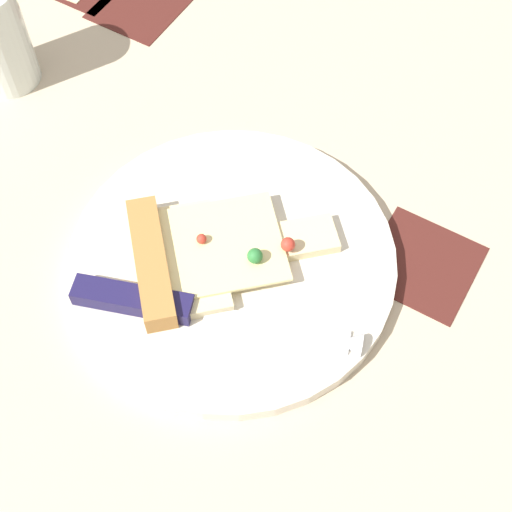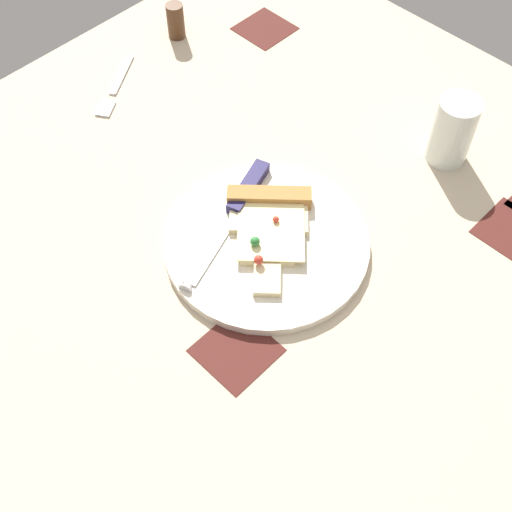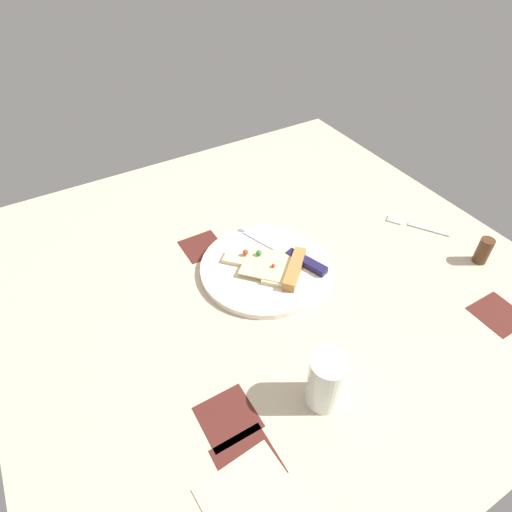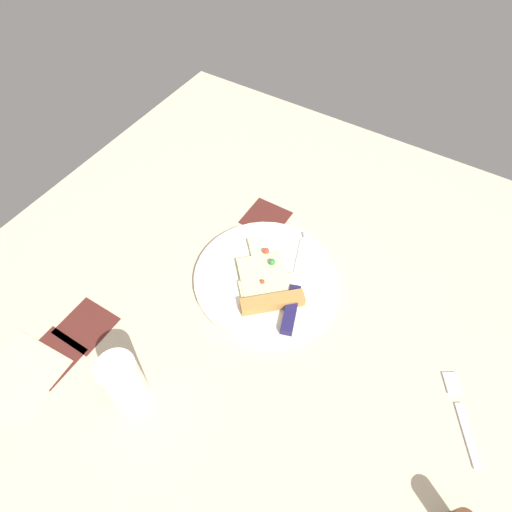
% 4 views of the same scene
% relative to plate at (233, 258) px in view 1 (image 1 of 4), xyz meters
% --- Properties ---
extents(ground_plane, '(1.13, 1.13, 0.03)m').
position_rel_plate_xyz_m(ground_plane, '(-0.01, -0.00, -0.02)').
color(ground_plane, '#C6B293').
rests_on(ground_plane, ground).
extents(plate, '(0.28, 0.28, 0.01)m').
position_rel_plate_xyz_m(plate, '(0.00, 0.00, 0.00)').
color(plate, silver).
rests_on(plate, ground_plane).
extents(pizza_slice, '(0.18, 0.18, 0.03)m').
position_rel_plate_xyz_m(pizza_slice, '(-0.02, -0.02, 0.02)').
color(pizza_slice, beige).
rests_on(pizza_slice, plate).
extents(knife, '(0.23, 0.10, 0.02)m').
position_rel_plate_xyz_m(knife, '(-0.00, -0.07, 0.01)').
color(knife, silver).
rests_on(knife, plate).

